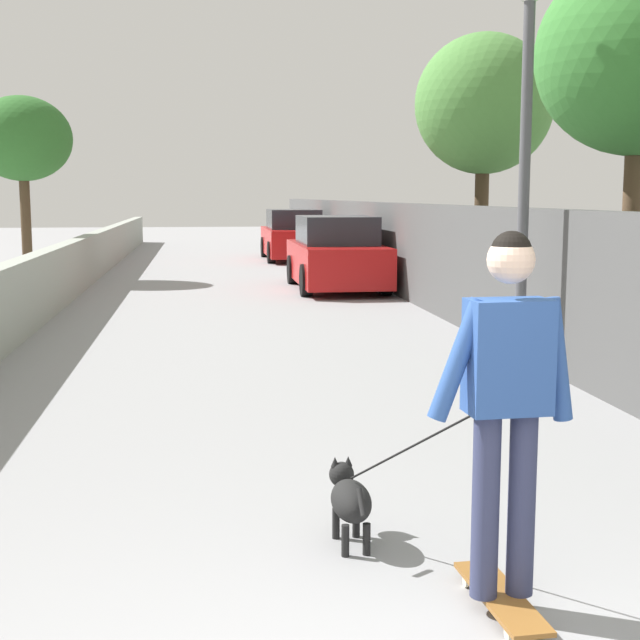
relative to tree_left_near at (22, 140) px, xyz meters
The scene contains 12 objects.
ground_plane 7.59m from the tree_left_near, 136.74° to the right, with size 80.00×80.00×0.00m, color gray.
wall_left 7.64m from the tree_left_near, 168.41° to the right, with size 48.00×0.30×1.07m, color #999E93.
fence_right 10.86m from the tree_left_near, 131.27° to the right, with size 48.00×0.30×1.82m, color #4C4C4C.
tree_left_near is the anchor object (origin of this frame).
tree_right_mid 14.60m from the tree_left_near, 142.00° to the right, with size 2.37×2.37×4.70m.
tree_right_far 10.77m from the tree_left_near, 123.86° to the right, with size 2.41×2.41×4.77m.
lamp_post 14.23m from the tree_left_near, 148.53° to the right, with size 0.36×0.36×4.32m.
skateboard 18.55m from the tree_left_near, 162.90° to the right, with size 0.81×0.24×0.08m.
person_skateboarder 18.41m from the tree_left_near, 162.90° to the right, with size 0.24×0.71×1.73m.
dog 17.50m from the tree_left_near, 163.85° to the right, with size 1.22×0.71×1.06m.
car_near 7.81m from the tree_left_near, 112.55° to the right, with size 4.11×1.80×1.54m.
car_far 9.35m from the tree_left_near, 49.30° to the right, with size 4.38×1.80×1.54m.
Camera 1 is at (-2.35, 0.73, 1.98)m, focal length 49.89 mm.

